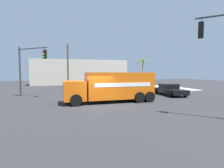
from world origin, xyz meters
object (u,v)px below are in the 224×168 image
object	(u,v)px
delivery_truck	(112,86)
utility_pole	(68,65)
pickup_black	(170,89)
traffic_light_secondary	(28,64)
palm_tree_far	(143,68)

from	to	relation	value
delivery_truck	utility_pole	distance (m)	17.85
delivery_truck	pickup_black	distance (m)	8.69
delivery_truck	traffic_light_secondary	world-z (taller)	traffic_light_secondary
traffic_light_secondary	utility_pole	xyz separation A→B (m)	(4.65, 11.44, 0.37)
delivery_truck	palm_tree_far	distance (m)	17.86
delivery_truck	pickup_black	world-z (taller)	delivery_truck
traffic_light_secondary	utility_pole	bearing A→B (deg)	67.90
traffic_light_secondary	pickup_black	bearing A→B (deg)	-10.40
traffic_light_secondary	pickup_black	world-z (taller)	traffic_light_secondary
traffic_light_secondary	delivery_truck	bearing A→B (deg)	-34.98
pickup_black	palm_tree_far	distance (m)	12.23
palm_tree_far	traffic_light_secondary	bearing A→B (deg)	-154.95
traffic_light_secondary	palm_tree_far	xyz separation A→B (m)	(18.53, 8.66, -0.10)
delivery_truck	traffic_light_secondary	xyz separation A→B (m)	(-8.32, 5.82, 2.32)
traffic_light_secondary	palm_tree_far	world-z (taller)	traffic_light_secondary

